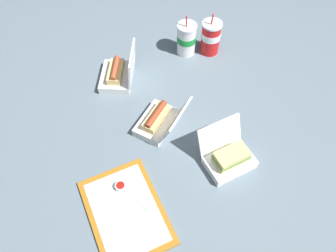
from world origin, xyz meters
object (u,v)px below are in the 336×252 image
at_px(plastic_fork, 140,201).
at_px(clamshell_hotdog_right, 118,74).
at_px(food_tray, 126,212).
at_px(ketchup_cup, 121,186).
at_px(soda_cup_right, 186,39).
at_px(clamshell_sandwich_back, 229,157).
at_px(clamshell_hotdog_left, 159,121).
at_px(soda_cup_front, 211,37).

bearing_deg(plastic_fork, clamshell_hotdog_right, 151.41).
bearing_deg(plastic_fork, food_tray, -92.13).
height_order(ketchup_cup, soda_cup_right, soda_cup_right).
xyz_separation_m(clamshell_hotdog_right, soda_cup_right, (-0.11, 0.37, 0.04)).
height_order(plastic_fork, clamshell_sandwich_back, clamshell_sandwich_back).
xyz_separation_m(clamshell_hotdog_right, clamshell_hotdog_left, (0.31, 0.12, -0.00)).
bearing_deg(food_tray, clamshell_hotdog_left, 148.55).
bearing_deg(plastic_fork, clamshell_sandwich_back, 75.47).
xyz_separation_m(clamshell_sandwich_back, soda_cup_right, (-0.67, 0.03, 0.04)).
bearing_deg(clamshell_sandwich_back, food_tray, -77.34).
distance_m(clamshell_sandwich_back, clamshell_hotdog_left, 0.33).
xyz_separation_m(clamshell_hotdog_left, soda_cup_right, (-0.42, 0.25, 0.04)).
distance_m(plastic_fork, clamshell_hotdog_right, 0.63).
bearing_deg(clamshell_hotdog_left, soda_cup_right, 149.27).
xyz_separation_m(clamshell_sandwich_back, soda_cup_front, (-0.64, 0.15, 0.05)).
height_order(clamshell_sandwich_back, soda_cup_front, soda_cup_front).
height_order(ketchup_cup, clamshell_sandwich_back, clamshell_sandwich_back).
height_order(ketchup_cup, clamshell_hotdog_right, clamshell_hotdog_right).
height_order(plastic_fork, soda_cup_right, soda_cup_right).
relative_size(food_tray, plastic_fork, 3.72).
height_order(food_tray, ketchup_cup, ketchup_cup).
bearing_deg(soda_cup_front, food_tray, -38.04).
height_order(clamshell_sandwich_back, clamshell_hotdog_left, same).
distance_m(ketchup_cup, plastic_fork, 0.09).
distance_m(food_tray, ketchup_cup, 0.10).
bearing_deg(clamshell_sandwich_back, soda_cup_front, 167.14).
xyz_separation_m(ketchup_cup, soda_cup_right, (-0.67, 0.46, 0.06)).
height_order(clamshell_hotdog_left, soda_cup_front, soda_cup_front).
bearing_deg(clamshell_hotdog_left, clamshell_sandwich_back, 41.90).
relative_size(plastic_fork, clamshell_hotdog_right, 0.47).
relative_size(food_tray, clamshell_hotdog_right, 1.76).
bearing_deg(ketchup_cup, clamshell_sandwich_back, 90.28).
bearing_deg(soda_cup_right, clamshell_hotdog_right, -73.71).
xyz_separation_m(clamshell_hotdog_right, clamshell_sandwich_back, (0.56, 0.34, 0.00)).
height_order(ketchup_cup, plastic_fork, ketchup_cup).
distance_m(food_tray, soda_cup_right, 0.90).
distance_m(ketchup_cup, clamshell_hotdog_right, 0.57).
xyz_separation_m(ketchup_cup, plastic_fork, (0.07, 0.06, -0.01)).
distance_m(clamshell_hotdog_right, clamshell_hotdog_left, 0.34).
relative_size(clamshell_sandwich_back, clamshell_hotdog_left, 0.83).
distance_m(clamshell_hotdog_right, soda_cup_front, 0.49).
relative_size(clamshell_hotdog_right, soda_cup_right, 1.03).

